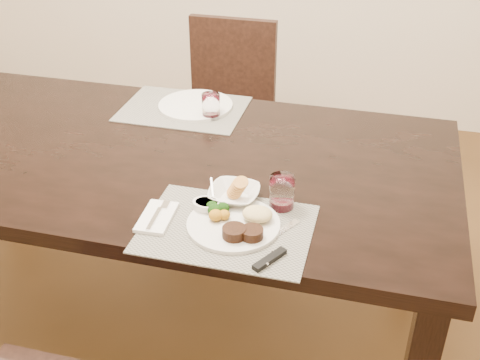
% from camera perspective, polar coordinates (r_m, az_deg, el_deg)
% --- Properties ---
extents(ground_plane, '(4.50, 4.50, 0.00)m').
position_cam_1_polar(ground_plane, '(2.48, -7.03, -12.64)').
color(ground_plane, '#452E16').
rests_on(ground_plane, ground).
extents(dining_table, '(2.00, 1.00, 0.75)m').
position_cam_1_polar(dining_table, '(2.07, -8.21, 0.71)').
color(dining_table, black).
rests_on(dining_table, ground).
extents(chair_far, '(0.42, 0.42, 0.90)m').
position_cam_1_polar(chair_far, '(2.93, -1.20, 7.07)').
color(chair_far, black).
rests_on(chair_far, ground).
extents(placemat_near, '(0.46, 0.34, 0.00)m').
position_cam_1_polar(placemat_near, '(1.64, -1.25, -4.62)').
color(placemat_near, slate).
rests_on(placemat_near, dining_table).
extents(placemat_far, '(0.46, 0.34, 0.00)m').
position_cam_1_polar(placemat_far, '(2.31, -5.38, 6.73)').
color(placemat_far, slate).
rests_on(placemat_far, dining_table).
extents(dinner_plate, '(0.26, 0.26, 0.05)m').
position_cam_1_polar(dinner_plate, '(1.63, -0.24, -4.08)').
color(dinner_plate, silver).
rests_on(dinner_plate, placemat_near).
extents(napkin_fork, '(0.09, 0.16, 0.02)m').
position_cam_1_polar(napkin_fork, '(1.69, -7.89, -3.49)').
color(napkin_fork, white).
rests_on(napkin_fork, placemat_near).
extents(steak_knife, '(0.09, 0.25, 0.01)m').
position_cam_1_polar(steak_knife, '(1.55, 3.06, -6.87)').
color(steak_knife, white).
rests_on(steak_knife, placemat_near).
extents(cracker_bowl, '(0.15, 0.15, 0.06)m').
position_cam_1_polar(cracker_bowl, '(1.74, -0.56, -1.32)').
color(cracker_bowl, silver).
rests_on(cracker_bowl, placemat_near).
extents(sauce_ramekin, '(0.08, 0.12, 0.06)m').
position_cam_1_polar(sauce_ramekin, '(1.70, -3.17, -2.44)').
color(sauce_ramekin, silver).
rests_on(sauce_ramekin, placemat_near).
extents(wine_glass_near, '(0.07, 0.07, 0.10)m').
position_cam_1_polar(wine_glass_near, '(1.70, 3.98, -1.29)').
color(wine_glass_near, white).
rests_on(wine_glass_near, placemat_near).
extents(far_plate, '(0.28, 0.28, 0.01)m').
position_cam_1_polar(far_plate, '(2.32, -4.23, 7.07)').
color(far_plate, silver).
rests_on(far_plate, placemat_far).
extents(wine_glass_far, '(0.07, 0.07, 0.09)m').
position_cam_1_polar(wine_glass_far, '(2.22, -2.76, 6.91)').
color(wine_glass_far, white).
rests_on(wine_glass_far, placemat_far).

